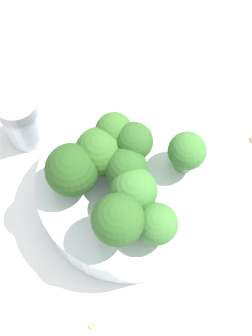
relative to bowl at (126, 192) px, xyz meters
The scene contains 13 objects.
ground_plane 0.03m from the bowl, ahead, with size 3.00×3.00×0.00m, color white.
bowl is the anchor object (origin of this frame).
broccoli_floret_0 0.06m from the bowl, 137.73° to the right, with size 0.04×0.04×0.05m.
broccoli_floret_1 0.06m from the bowl, ahead, with size 0.04×0.04×0.05m.
broccoli_floret_2 0.07m from the bowl, ahead, with size 0.03×0.03×0.04m.
broccoli_floret_3 0.06m from the bowl, 145.19° to the left, with size 0.03×0.03×0.05m.
broccoli_floret_4 0.08m from the bowl, 25.27° to the right, with size 0.04×0.04×0.06m.
broccoli_floret_5 0.07m from the bowl, 92.52° to the left, with size 0.03×0.03×0.04m.
broccoli_floret_6 0.07m from the bowl, 105.71° to the right, with size 0.05×0.05×0.05m.
broccoli_floret_7 0.07m from the bowl, behind, with size 0.03×0.03×0.05m.
broccoli_floret_8 0.06m from the bowl, 142.11° to the right, with size 0.04×0.04×0.05m.
pepper_shaker 0.13m from the bowl, 143.45° to the right, with size 0.04×0.04×0.07m.
almond_crumb_1 0.12m from the bowl, 31.89° to the right, with size 0.01×0.00×0.01m, color tan.
Camera 1 is at (0.15, -0.05, 0.44)m, focal length 50.00 mm.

